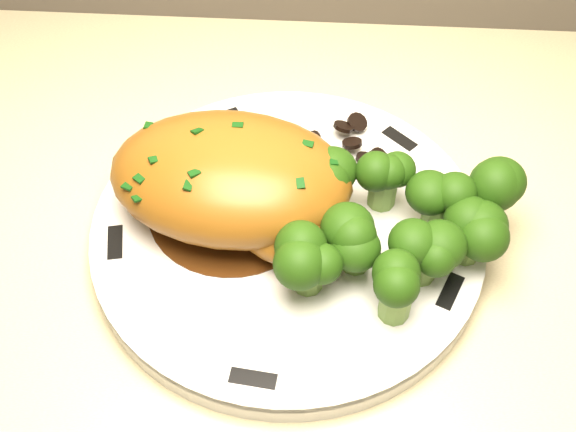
{
  "coord_description": "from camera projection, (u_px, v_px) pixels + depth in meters",
  "views": [
    {
      "loc": [
        -0.03,
        1.37,
        1.35
      ],
      "look_at": [
        -0.05,
        1.7,
        0.94
      ],
      "focal_mm": 45.0,
      "sensor_mm": 36.0,
      "label": 1
    }
  ],
  "objects": [
    {
      "name": "plate",
      "position": [
        288.0,
        232.0,
        0.55
      ],
      "size": [
        0.35,
        0.35,
        0.02
      ],
      "primitive_type": "cylinder",
      "rotation": [
        0.0,
        0.0,
        0.21
      ],
      "color": "silver",
      "rests_on": "counter"
    },
    {
      "name": "rim_accent_0",
      "position": [
        400.0,
        139.0,
        0.6
      ],
      "size": [
        0.03,
        0.03,
        0.0
      ],
      "primitive_type": "cube",
      "rotation": [
        0.0,
        0.0,
        2.4
      ],
      "color": "black",
      "rests_on": "plate"
    },
    {
      "name": "rim_accent_1",
      "position": [
        222.0,
        117.0,
        0.61
      ],
      "size": [
        0.03,
        0.02,
        0.0
      ],
      "primitive_type": "cube",
      "rotation": [
        0.0,
        0.0,
        3.66
      ],
      "color": "black",
      "rests_on": "plate"
    },
    {
      "name": "rim_accent_2",
      "position": [
        115.0,
        243.0,
        0.53
      ],
      "size": [
        0.02,
        0.03,
        0.0
      ],
      "primitive_type": "cube",
      "rotation": [
        0.0,
        0.0,
        4.91
      ],
      "color": "black",
      "rests_on": "plate"
    },
    {
      "name": "rim_accent_3",
      "position": [
        253.0,
        379.0,
        0.46
      ],
      "size": [
        0.03,
        0.01,
        0.0
      ],
      "primitive_type": "cube",
      "rotation": [
        0.0,
        0.0,
        6.17
      ],
      "color": "black",
      "rests_on": "plate"
    },
    {
      "name": "rim_accent_4",
      "position": [
        450.0,
        292.0,
        0.5
      ],
      "size": [
        0.02,
        0.03,
        0.0
      ],
      "primitive_type": "cube",
      "rotation": [
        0.0,
        0.0,
        7.43
      ],
      "color": "black",
      "rests_on": "plate"
    },
    {
      "name": "gravy_pool",
      "position": [
        234.0,
        207.0,
        0.55
      ],
      "size": [
        0.13,
        0.13,
        0.0
      ],
      "primitive_type": "cylinder",
      "color": "#3F200B",
      "rests_on": "plate"
    },
    {
      "name": "chicken_breast",
      "position": [
        238.0,
        183.0,
        0.52
      ],
      "size": [
        0.19,
        0.14,
        0.07
      ],
      "rotation": [
        0.0,
        0.0,
        -0.09
      ],
      "color": "brown",
      "rests_on": "plate"
    },
    {
      "name": "mushroom_pile",
      "position": [
        337.0,
        151.0,
        0.58
      ],
      "size": [
        0.08,
        0.06,
        0.02
      ],
      "color": "black",
      "rests_on": "plate"
    },
    {
      "name": "broccoli_florets",
      "position": [
        389.0,
        224.0,
        0.51
      ],
      "size": [
        0.17,
        0.13,
        0.05
      ],
      "rotation": [
        0.0,
        0.0,
        0.13
      ],
      "color": "olive",
      "rests_on": "plate"
    }
  ]
}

